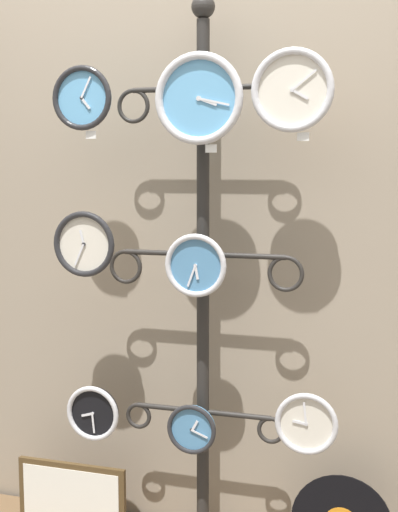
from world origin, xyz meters
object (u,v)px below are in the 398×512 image
Objects in this scene: display_stand at (203,336)px; clock_top_center at (199,98)px; clock_top_right at (293,90)px; clock_middle_center at (196,265)px; clock_bottom_center at (192,429)px; picture_frame at (72,499)px; clock_bottom_left at (93,413)px; clock_bottom_right at (307,423)px; clock_top_left at (83,98)px; clock_middle_left at (85,244)px.

display_stand is 0.86m from clock_top_center.
clock_middle_center is at bearing -179.01° from clock_top_right.
clock_bottom_center is at bearing -98.82° from display_stand.
clock_bottom_center is 0.60m from picture_frame.
clock_bottom_left is 0.81m from clock_bottom_right.
clock_top_left is 1.03× the size of clock_middle_center.
clock_middle_center is (0.43, 0.00, -0.06)m from clock_middle_left.
clock_top_center is 1.19m from clock_bottom_center.
clock_top_right is at bearing -2.20° from clock_bottom_center.
display_stand reaches higher than clock_bottom_center.
clock_bottom_left is at bearing 1.10° from picture_frame.
clock_middle_left reaches higher than clock_middle_center.
display_stand reaches higher than clock_bottom_right.
display_stand is 6.63× the size of clock_top_center.
clock_bottom_left is at bearing -166.84° from display_stand.
clock_middle_left is 1.14× the size of clock_bottom_left.
picture_frame is (-0.08, 0.01, -1.54)m from clock_top_left.
picture_frame is at bearing -178.90° from clock_bottom_left.
clock_bottom_right is (0.40, -0.08, -0.27)m from display_stand.
clock_bottom_left is (-0.42, 0.02, -0.59)m from clock_middle_center.
clock_middle_left is 0.54× the size of picture_frame.
clock_top_left reaches higher than clock_middle_center.
clock_top_left is 0.76m from clock_top_right.
clock_top_right reaches higher than clock_middle_left.
clock_bottom_center is at bearing 0.58° from clock_bottom_left.
display_stand is at bearing 81.18° from clock_bottom_center.
clock_top_center reaches higher than clock_middle_left.
clock_top_right reaches higher than clock_bottom_left.
clock_top_right is 0.68m from clock_middle_center.
clock_top_center reaches higher than clock_bottom_center.
clock_top_right is at bearing 0.67° from clock_middle_left.
display_stand is 0.55m from clock_middle_left.
clock_middle_left is at bearing -179.23° from clock_top_center.
clock_top_left is 1.54m from picture_frame.
clock_middle_center is at bearing -2.11° from clock_bottom_left.
clock_bottom_right is (0.82, 0.03, -0.61)m from clock_middle_left.
clock_middle_left is 1.01m from picture_frame.
clock_middle_left reaches higher than picture_frame.
clock_top_center is at bearing 0.77° from clock_middle_left.
display_stand is at bearing 15.11° from clock_middle_left.
clock_middle_left reaches higher than clock_bottom_center.
clock_middle_center reaches higher than clock_bottom_center.
clock_top_center is at bearing -175.70° from clock_bottom_right.
clock_bottom_center is (-0.01, -0.09, -0.33)m from display_stand.
clock_top_center reaches higher than clock_bottom_left.
clock_top_right reaches higher than picture_frame.
clock_top_right reaches higher than clock_bottom_right.
clock_top_left is at bearing 99.22° from clock_middle_left.
display_stand is at bearing 13.16° from clock_bottom_left.
clock_top_center is at bearing -0.57° from clock_top_left.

